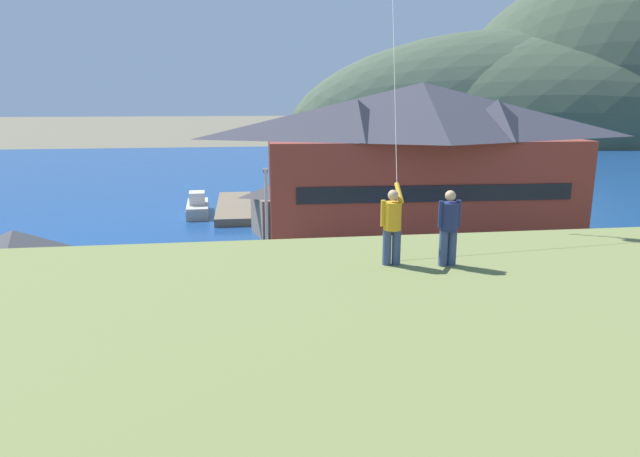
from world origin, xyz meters
TOP-DOWN VIEW (x-y plane):
  - ground_plane at (0.00, 0.00)m, footprint 600.00×600.00m
  - parking_lot_pad at (0.00, 5.00)m, footprint 40.00×20.00m
  - bay_water at (0.00, 60.00)m, footprint 360.00×84.00m
  - far_hill_west_ridge at (67.92, 116.08)m, footprint 120.36×52.89m
  - far_hill_east_peak at (75.73, 116.65)m, footprint 103.94×66.61m
  - far_hill_center_saddle at (81.57, 110.81)m, footprint 121.18×47.90m
  - far_hill_far_shoulder at (89.47, 119.88)m, footprint 81.42×69.28m
  - harbor_lodge at (10.33, 20.32)m, footprint 23.72×10.43m
  - storage_shed_near_lot at (-12.53, 5.72)m, footprint 6.07×5.31m
  - storage_shed_waterside at (1.07, 23.15)m, footprint 6.71×5.52m
  - wharf_dock at (-3.42, 32.50)m, footprint 3.20×13.49m
  - moored_boat_wharfside at (-6.69, 31.25)m, footprint 2.23×6.08m
  - parked_car_front_row_silver at (-0.28, 1.54)m, footprint 4.26×2.16m
  - parked_car_front_row_red at (-4.71, 6.23)m, footprint 4.25×2.15m
  - parked_car_front_row_end at (-7.72, 0.47)m, footprint 4.32×2.29m
  - parked_car_corner_spot at (5.48, 1.57)m, footprint 4.36×2.38m
  - parked_car_back_row_right at (5.69, 6.41)m, footprint 4.28×2.22m
  - parked_car_mid_row_far at (10.08, 0.69)m, footprint 4.33×2.31m
  - parked_car_mid_row_near at (0.14, 7.12)m, footprint 4.29×2.23m
  - parking_light_pole at (-1.39, 10.56)m, footprint 0.24×0.78m
  - person_kite_flyer at (0.71, -7.39)m, footprint 0.52×0.65m
  - person_companion at (1.96, -7.64)m, footprint 0.55×0.40m

SIDE VIEW (x-z plane):
  - ground_plane at x=0.00m, z-range 0.00..0.00m
  - far_hill_west_ridge at x=67.92m, z-range -26.60..26.60m
  - far_hill_east_peak at x=75.73m, z-range -26.23..26.23m
  - far_hill_center_saddle at x=81.57m, z-range -25.98..25.98m
  - far_hill_far_shoulder at x=89.47m, z-range -41.06..41.06m
  - bay_water at x=0.00m, z-range 0.00..0.03m
  - parking_lot_pad at x=0.00m, z-range 0.00..0.10m
  - wharf_dock at x=-3.42m, z-range 0.00..0.70m
  - moored_boat_wharfside at x=-6.69m, z-range -0.36..1.80m
  - parked_car_front_row_silver at x=-0.28m, z-range 0.15..1.97m
  - parked_car_front_row_red at x=-4.71m, z-range 0.15..1.97m
  - parked_car_front_row_end at x=-7.72m, z-range 0.15..1.97m
  - parked_car_corner_spot at x=5.48m, z-range 0.15..1.97m
  - parked_car_back_row_right at x=5.69m, z-range 0.15..1.97m
  - parked_car_mid_row_far at x=10.08m, z-range 0.15..1.97m
  - parked_car_mid_row_near at x=0.14m, z-range 0.15..1.97m
  - storage_shed_waterside at x=1.07m, z-range 0.08..4.50m
  - storage_shed_near_lot at x=-12.53m, z-range 0.09..4.87m
  - parking_light_pole at x=-1.39m, z-range 0.63..7.14m
  - harbor_lodge at x=10.33m, z-range 0.35..11.74m
  - person_companion at x=1.96m, z-range 6.68..8.42m
  - person_kite_flyer at x=0.71m, z-range 6.64..8.50m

